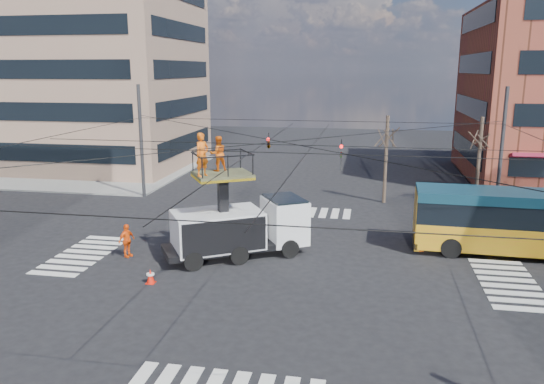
{
  "coord_description": "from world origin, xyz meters",
  "views": [
    {
      "loc": [
        3.81,
        -22.91,
        9.03
      ],
      "look_at": [
        -0.95,
        2.98,
        2.9
      ],
      "focal_mm": 35.0,
      "sensor_mm": 36.0,
      "label": 1
    }
  ],
  "objects_px": {
    "city_bus": "(536,222)",
    "flagger": "(421,233)",
    "utility_truck": "(239,216)",
    "traffic_cone": "(150,276)",
    "worker_ground": "(127,241)"
  },
  "relations": [
    {
      "from": "city_bus",
      "to": "traffic_cone",
      "type": "height_order",
      "value": "city_bus"
    },
    {
      "from": "city_bus",
      "to": "traffic_cone",
      "type": "bearing_deg",
      "value": -156.69
    },
    {
      "from": "flagger",
      "to": "worker_ground",
      "type": "bearing_deg",
      "value": -94.88
    },
    {
      "from": "utility_truck",
      "to": "flagger",
      "type": "height_order",
      "value": "utility_truck"
    },
    {
      "from": "traffic_cone",
      "to": "flagger",
      "type": "relative_size",
      "value": 0.33
    },
    {
      "from": "utility_truck",
      "to": "worker_ground",
      "type": "height_order",
      "value": "utility_truck"
    },
    {
      "from": "worker_ground",
      "to": "flagger",
      "type": "bearing_deg",
      "value": -54.03
    },
    {
      "from": "city_bus",
      "to": "worker_ground",
      "type": "xyz_separation_m",
      "value": [
        -19.68,
        -3.79,
        -0.89
      ]
    },
    {
      "from": "city_bus",
      "to": "flagger",
      "type": "bearing_deg",
      "value": -174.85
    },
    {
      "from": "utility_truck",
      "to": "traffic_cone",
      "type": "relative_size",
      "value": 11.26
    },
    {
      "from": "traffic_cone",
      "to": "worker_ground",
      "type": "xyz_separation_m",
      "value": [
        -2.45,
        2.92,
        0.51
      ]
    },
    {
      "from": "city_bus",
      "to": "flagger",
      "type": "xyz_separation_m",
      "value": [
        -5.41,
        -0.29,
        -0.77
      ]
    },
    {
      "from": "worker_ground",
      "to": "utility_truck",
      "type": "bearing_deg",
      "value": -55.15
    },
    {
      "from": "utility_truck",
      "to": "flagger",
      "type": "distance_m",
      "value": 9.23
    },
    {
      "from": "utility_truck",
      "to": "city_bus",
      "type": "height_order",
      "value": "utility_truck"
    }
  ]
}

